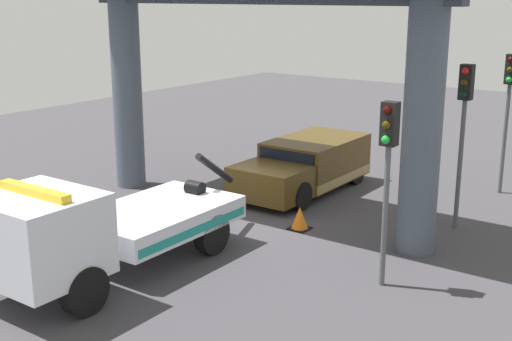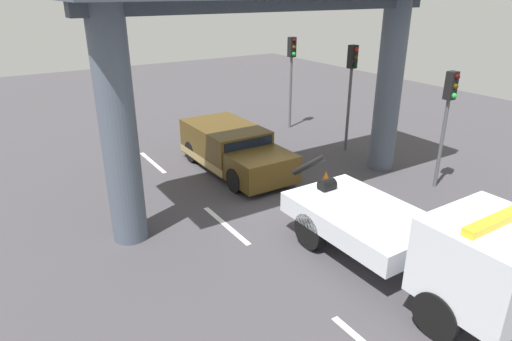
{
  "view_description": "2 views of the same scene",
  "coord_description": "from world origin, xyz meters",
  "px_view_note": "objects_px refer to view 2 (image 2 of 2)",
  "views": [
    {
      "loc": [
        13.85,
        10.71,
        6.07
      ],
      "look_at": [
        -0.07,
        0.66,
        1.52
      ],
      "focal_mm": 46.85,
      "sensor_mm": 36.0,
      "label": 1
    },
    {
      "loc": [
        10.13,
        -7.78,
        6.4
      ],
      "look_at": [
        -0.61,
        -0.93,
        1.19
      ],
      "focal_mm": 31.3,
      "sensor_mm": 36.0,
      "label": 2
    }
  ],
  "objects_px": {
    "towed_van_green": "(232,149)",
    "traffic_light_near": "(292,63)",
    "traffic_light_mid": "(448,105)",
    "traffic_cone_orange": "(326,180)",
    "traffic_light_far": "(351,75)",
    "tow_truck_white": "(426,241)"
  },
  "relations": [
    {
      "from": "towed_van_green",
      "to": "traffic_light_near",
      "type": "bearing_deg",
      "value": 122.49
    },
    {
      "from": "towed_van_green",
      "to": "traffic_cone_orange",
      "type": "relative_size",
      "value": 8.43
    },
    {
      "from": "towed_van_green",
      "to": "traffic_light_far",
      "type": "xyz_separation_m",
      "value": [
        0.73,
        5.13,
        2.39
      ]
    },
    {
      "from": "tow_truck_white",
      "to": "traffic_cone_orange",
      "type": "height_order",
      "value": "tow_truck_white"
    },
    {
      "from": "traffic_light_near",
      "to": "traffic_light_far",
      "type": "distance_m",
      "value": 4.0
    },
    {
      "from": "tow_truck_white",
      "to": "towed_van_green",
      "type": "xyz_separation_m",
      "value": [
        -8.66,
        -0.01,
        -0.42
      ]
    },
    {
      "from": "towed_van_green",
      "to": "traffic_light_near",
      "type": "xyz_separation_m",
      "value": [
        -3.27,
        5.13,
        2.37
      ]
    },
    {
      "from": "tow_truck_white",
      "to": "traffic_light_near",
      "type": "distance_m",
      "value": 13.13
    },
    {
      "from": "traffic_light_far",
      "to": "traffic_cone_orange",
      "type": "relative_size",
      "value": 7.05
    },
    {
      "from": "traffic_light_mid",
      "to": "traffic_cone_orange",
      "type": "distance_m",
      "value": 4.66
    },
    {
      "from": "traffic_light_far",
      "to": "towed_van_green",
      "type": "bearing_deg",
      "value": -98.09
    },
    {
      "from": "traffic_light_far",
      "to": "traffic_cone_orange",
      "type": "height_order",
      "value": "traffic_light_far"
    },
    {
      "from": "tow_truck_white",
      "to": "traffic_light_mid",
      "type": "distance_m",
      "value": 6.4
    },
    {
      "from": "towed_van_green",
      "to": "traffic_light_mid",
      "type": "xyz_separation_m",
      "value": [
        5.23,
        5.13,
        2.13
      ]
    },
    {
      "from": "traffic_light_near",
      "to": "towed_van_green",
      "type": "bearing_deg",
      "value": -57.51
    },
    {
      "from": "traffic_light_mid",
      "to": "traffic_cone_orange",
      "type": "bearing_deg",
      "value": -120.72
    },
    {
      "from": "tow_truck_white",
      "to": "traffic_cone_orange",
      "type": "bearing_deg",
      "value": 161.42
    },
    {
      "from": "traffic_light_mid",
      "to": "towed_van_green",
      "type": "bearing_deg",
      "value": -135.53
    },
    {
      "from": "traffic_light_near",
      "to": "traffic_light_mid",
      "type": "xyz_separation_m",
      "value": [
        8.5,
        0.0,
        -0.25
      ]
    },
    {
      "from": "traffic_cone_orange",
      "to": "traffic_light_far",
      "type": "bearing_deg",
      "value": 127.38
    },
    {
      "from": "tow_truck_white",
      "to": "traffic_cone_orange",
      "type": "xyz_separation_m",
      "value": [
        -5.4,
        1.82,
        -0.91
      ]
    },
    {
      "from": "towed_van_green",
      "to": "traffic_light_far",
      "type": "distance_m",
      "value": 5.71
    }
  ]
}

